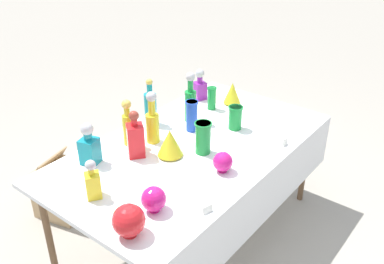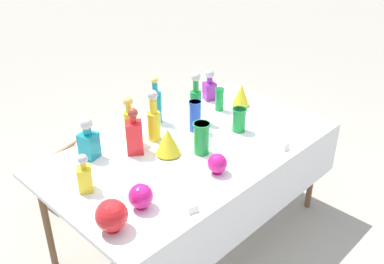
{
  "view_description": "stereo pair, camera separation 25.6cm",
  "coord_description": "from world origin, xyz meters",
  "px_view_note": "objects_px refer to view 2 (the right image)",
  "views": [
    {
      "loc": [
        -1.91,
        -1.51,
        2.2
      ],
      "look_at": [
        0.0,
        0.0,
        0.86
      ],
      "focal_mm": 40.0,
      "sensor_mm": 36.0,
      "label": 1
    },
    {
      "loc": [
        -1.74,
        -1.7,
        2.2
      ],
      "look_at": [
        0.0,
        0.0,
        0.86
      ],
      "focal_mm": 40.0,
      "sensor_mm": 36.0,
      "label": 2
    }
  ],
  "objects_px": {
    "slender_vase_1": "(195,115)",
    "round_bowl_2": "(141,196)",
    "square_decanter_0": "(210,87)",
    "slender_vase_2": "(202,137)",
    "tall_bottle_2": "(196,101)",
    "slender_vase_0": "(219,99)",
    "round_bowl_0": "(111,215)",
    "cardboard_box_behind_left": "(71,182)",
    "tall_bottle_0": "(129,121)",
    "fluted_vase_0": "(241,95)",
    "fluted_vase_1": "(168,141)",
    "square_decanter_2": "(85,175)",
    "square_decanter_3": "(134,135)",
    "slender_vase_3": "(239,119)",
    "tall_bottle_3": "(154,119)",
    "round_bowl_1": "(217,163)",
    "tall_bottle_1": "(156,105)",
    "square_decanter_1": "(88,141)"
  },
  "relations": [
    {
      "from": "square_decanter_2",
      "to": "fluted_vase_1",
      "type": "relative_size",
      "value": 1.28
    },
    {
      "from": "tall_bottle_0",
      "to": "tall_bottle_3",
      "type": "relative_size",
      "value": 0.89
    },
    {
      "from": "slender_vase_0",
      "to": "fluted_vase_0",
      "type": "distance_m",
      "value": 0.19
    },
    {
      "from": "slender_vase_2",
      "to": "fluted_vase_0",
      "type": "xyz_separation_m",
      "value": [
        0.73,
        0.26,
        -0.02
      ]
    },
    {
      "from": "tall_bottle_0",
      "to": "round_bowl_2",
      "type": "bearing_deg",
      "value": -124.19
    },
    {
      "from": "slender_vase_2",
      "to": "round_bowl_0",
      "type": "xyz_separation_m",
      "value": [
        -0.83,
        -0.18,
        -0.02
      ]
    },
    {
      "from": "tall_bottle_0",
      "to": "slender_vase_2",
      "type": "relative_size",
      "value": 1.51
    },
    {
      "from": "slender_vase_2",
      "to": "fluted_vase_0",
      "type": "distance_m",
      "value": 0.78
    },
    {
      "from": "square_decanter_0",
      "to": "fluted_vase_0",
      "type": "bearing_deg",
      "value": -71.66
    },
    {
      "from": "tall_bottle_0",
      "to": "slender_vase_0",
      "type": "xyz_separation_m",
      "value": [
        0.77,
        -0.11,
        -0.05
      ]
    },
    {
      "from": "tall_bottle_3",
      "to": "round_bowl_1",
      "type": "xyz_separation_m",
      "value": [
        -0.01,
        -0.57,
        -0.08
      ]
    },
    {
      "from": "square_decanter_2",
      "to": "square_decanter_3",
      "type": "xyz_separation_m",
      "value": [
        0.45,
        0.12,
        0.03
      ]
    },
    {
      "from": "tall_bottle_2",
      "to": "square_decanter_0",
      "type": "bearing_deg",
      "value": 27.39
    },
    {
      "from": "tall_bottle_2",
      "to": "square_decanter_2",
      "type": "distance_m",
      "value": 1.05
    },
    {
      "from": "fluted_vase_1",
      "to": "slender_vase_1",
      "type": "bearing_deg",
      "value": 16.32
    },
    {
      "from": "slender_vase_0",
      "to": "square_decanter_1",
      "type": "bearing_deg",
      "value": 173.0
    },
    {
      "from": "slender_vase_3",
      "to": "round_bowl_0",
      "type": "xyz_separation_m",
      "value": [
        -1.23,
        -0.2,
        -0.0
      ]
    },
    {
      "from": "square_decanter_1",
      "to": "fluted_vase_1",
      "type": "bearing_deg",
      "value": -42.25
    },
    {
      "from": "fluted_vase_1",
      "to": "round_bowl_2",
      "type": "xyz_separation_m",
      "value": [
        -0.46,
        -0.29,
        -0.02
      ]
    },
    {
      "from": "tall_bottle_2",
      "to": "round_bowl_2",
      "type": "height_order",
      "value": "tall_bottle_2"
    },
    {
      "from": "fluted_vase_0",
      "to": "fluted_vase_1",
      "type": "distance_m",
      "value": 0.9
    },
    {
      "from": "tall_bottle_1",
      "to": "slender_vase_0",
      "type": "height_order",
      "value": "tall_bottle_1"
    },
    {
      "from": "tall_bottle_3",
      "to": "tall_bottle_0",
      "type": "bearing_deg",
      "value": 140.33
    },
    {
      "from": "square_decanter_3",
      "to": "square_decanter_2",
      "type": "bearing_deg",
      "value": -164.77
    },
    {
      "from": "slender_vase_0",
      "to": "round_bowl_0",
      "type": "xyz_separation_m",
      "value": [
        -1.39,
        -0.52,
        -0.01
      ]
    },
    {
      "from": "slender_vase_1",
      "to": "round_bowl_2",
      "type": "distance_m",
      "value": 0.9
    },
    {
      "from": "tall_bottle_2",
      "to": "round_bowl_0",
      "type": "xyz_separation_m",
      "value": [
        -1.13,
        -0.52,
        -0.07
      ]
    },
    {
      "from": "tall_bottle_1",
      "to": "slender_vase_0",
      "type": "relative_size",
      "value": 1.95
    },
    {
      "from": "slender_vase_0",
      "to": "square_decanter_3",
      "type": "bearing_deg",
      "value": -178.31
    },
    {
      "from": "slender_vase_0",
      "to": "round_bowl_0",
      "type": "bearing_deg",
      "value": -159.6
    },
    {
      "from": "tall_bottle_1",
      "to": "slender_vase_2",
      "type": "distance_m",
      "value": 0.54
    },
    {
      "from": "slender_vase_1",
      "to": "round_bowl_0",
      "type": "distance_m",
      "value": 1.1
    },
    {
      "from": "slender_vase_0",
      "to": "slender_vase_2",
      "type": "xyz_separation_m",
      "value": [
        -0.56,
        -0.33,
        0.02
      ]
    },
    {
      "from": "tall_bottle_3",
      "to": "square_decanter_2",
      "type": "relative_size",
      "value": 1.54
    },
    {
      "from": "tall_bottle_2",
      "to": "cardboard_box_behind_left",
      "type": "relative_size",
      "value": 0.8
    },
    {
      "from": "tall_bottle_1",
      "to": "round_bowl_2",
      "type": "xyz_separation_m",
      "value": [
        -0.71,
        -0.68,
        -0.06
      ]
    },
    {
      "from": "square_decanter_0",
      "to": "round_bowl_0",
      "type": "height_order",
      "value": "square_decanter_0"
    },
    {
      "from": "tall_bottle_3",
      "to": "fluted_vase_1",
      "type": "relative_size",
      "value": 1.98
    },
    {
      "from": "tall_bottle_3",
      "to": "round_bowl_1",
      "type": "bearing_deg",
      "value": -90.85
    },
    {
      "from": "square_decanter_0",
      "to": "round_bowl_2",
      "type": "bearing_deg",
      "value": -152.23
    },
    {
      "from": "round_bowl_1",
      "to": "round_bowl_2",
      "type": "relative_size",
      "value": 0.9
    },
    {
      "from": "square_decanter_0",
      "to": "slender_vase_2",
      "type": "distance_m",
      "value": 0.83
    },
    {
      "from": "square_decanter_0",
      "to": "slender_vase_0",
      "type": "distance_m",
      "value": 0.21
    },
    {
      "from": "slender_vase_0",
      "to": "fluted_vase_0",
      "type": "xyz_separation_m",
      "value": [
        0.18,
        -0.07,
        -0.0
      ]
    },
    {
      "from": "tall_bottle_1",
      "to": "slender_vase_3",
      "type": "relative_size",
      "value": 2.05
    },
    {
      "from": "tall_bottle_0",
      "to": "square_decanter_1",
      "type": "bearing_deg",
      "value": 176.5
    },
    {
      "from": "tall_bottle_2",
      "to": "square_decanter_0",
      "type": "height_order",
      "value": "tall_bottle_2"
    },
    {
      "from": "tall_bottle_0",
      "to": "tall_bottle_2",
      "type": "xyz_separation_m",
      "value": [
        0.52,
        -0.11,
        0.01
      ]
    },
    {
      "from": "slender_vase_0",
      "to": "slender_vase_1",
      "type": "relative_size",
      "value": 0.8
    },
    {
      "from": "square_decanter_3",
      "to": "fluted_vase_1",
      "type": "distance_m",
      "value": 0.22
    }
  ]
}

